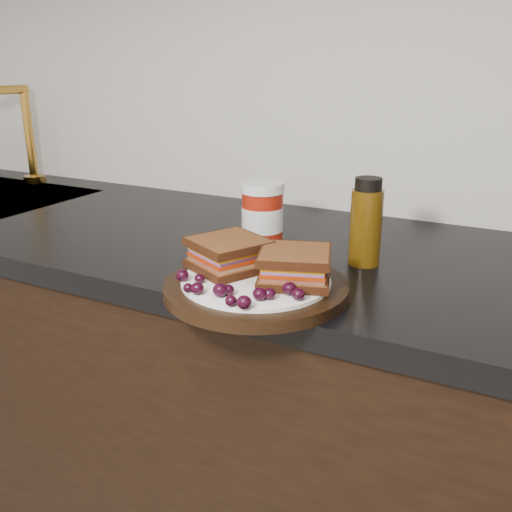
{
  "coord_description": "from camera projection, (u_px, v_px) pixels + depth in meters",
  "views": [
    {
      "loc": [
        0.27,
        0.75,
        1.24
      ],
      "look_at": [
        -0.1,
        1.46,
        0.96
      ],
      "focal_mm": 40.0,
      "sensor_mm": 36.0,
      "label": 1
    }
  ],
  "objects": [
    {
      "name": "grape_2",
      "position": [
        188.0,
        288.0,
        0.81
      ],
      "size": [
        0.01,
        0.01,
        0.01
      ],
      "primitive_type": "ellipsoid",
      "color": "black",
      "rests_on": "plate"
    },
    {
      "name": "grape_0",
      "position": [
        182.0,
        275.0,
        0.85
      ],
      "size": [
        0.02,
        0.02,
        0.02
      ],
      "primitive_type": "ellipsoid",
      "color": "black",
      "rests_on": "plate"
    },
    {
      "name": "grape_8",
      "position": [
        260.0,
        294.0,
        0.78
      ],
      "size": [
        0.02,
        0.02,
        0.02
      ],
      "primitive_type": "ellipsoid",
      "color": "black",
      "rests_on": "plate"
    },
    {
      "name": "grape_4",
      "position": [
        220.0,
        290.0,
        0.79
      ],
      "size": [
        0.02,
        0.02,
        0.02
      ],
      "primitive_type": "ellipsoid",
      "color": "black",
      "rests_on": "plate"
    },
    {
      "name": "base_cabinets",
      "position": [
        351.0,
        473.0,
        1.17
      ],
      "size": [
        3.96,
        0.58,
        0.86
      ],
      "primitive_type": "cube",
      "color": "black",
      "rests_on": "ground_plane"
    },
    {
      "name": "grape_21",
      "position": [
        241.0,
        267.0,
        0.89
      ],
      "size": [
        0.02,
        0.02,
        0.01
      ],
      "primitive_type": "ellipsoid",
      "color": "black",
      "rests_on": "plate"
    },
    {
      "name": "grape_19",
      "position": [
        218.0,
        261.0,
        0.9
      ],
      "size": [
        0.02,
        0.02,
        0.02
      ],
      "primitive_type": "ellipsoid",
      "color": "black",
      "rests_on": "plate"
    },
    {
      "name": "faucet",
      "position": [
        29.0,
        133.0,
        1.6
      ],
      "size": [
        0.06,
        0.22,
        0.28
      ],
      "primitive_type": null,
      "color": "#B4812D",
      "rests_on": "countertop"
    },
    {
      "name": "grape_6",
      "position": [
        231.0,
        301.0,
        0.76
      ],
      "size": [
        0.02,
        0.02,
        0.02
      ],
      "primitive_type": "ellipsoid",
      "color": "black",
      "rests_on": "plate"
    },
    {
      "name": "grape_5",
      "position": [
        228.0,
        290.0,
        0.8
      ],
      "size": [
        0.02,
        0.02,
        0.02
      ],
      "primitive_type": "ellipsoid",
      "color": "black",
      "rests_on": "plate"
    },
    {
      "name": "grape_18",
      "position": [
        211.0,
        259.0,
        0.92
      ],
      "size": [
        0.02,
        0.02,
        0.02
      ],
      "primitive_type": "ellipsoid",
      "color": "black",
      "rests_on": "plate"
    },
    {
      "name": "grape_1",
      "position": [
        200.0,
        279.0,
        0.84
      ],
      "size": [
        0.02,
        0.02,
        0.01
      ],
      "primitive_type": "ellipsoid",
      "color": "black",
      "rests_on": "plate"
    },
    {
      "name": "countertop",
      "position": [
        365.0,
        268.0,
        1.03
      ],
      "size": [
        3.98,
        0.6,
        0.04
      ],
      "primitive_type": "cube",
      "color": "black",
      "rests_on": "base_cabinets"
    },
    {
      "name": "grape_9",
      "position": [
        269.0,
        294.0,
        0.78
      ],
      "size": [
        0.02,
        0.02,
        0.02
      ],
      "primitive_type": "ellipsoid",
      "color": "black",
      "rests_on": "plate"
    },
    {
      "name": "oil_bottle",
      "position": [
        366.0,
        222.0,
        0.97
      ],
      "size": [
        0.07,
        0.07,
        0.15
      ],
      "primitive_type": "cylinder",
      "rotation": [
        0.0,
        0.0,
        0.33
      ],
      "color": "#472D07",
      "rests_on": "countertop"
    },
    {
      "name": "grape_16",
      "position": [
        238.0,
        256.0,
        0.93
      ],
      "size": [
        0.02,
        0.02,
        0.02
      ],
      "primitive_type": "ellipsoid",
      "color": "black",
      "rests_on": "plate"
    },
    {
      "name": "grape_22",
      "position": [
        226.0,
        266.0,
        0.89
      ],
      "size": [
        0.02,
        0.02,
        0.01
      ],
      "primitive_type": "ellipsoid",
      "color": "black",
      "rests_on": "plate"
    },
    {
      "name": "plate",
      "position": [
        256.0,
        288.0,
        0.86
      ],
      "size": [
        0.28,
        0.28,
        0.02
      ],
      "primitive_type": "cylinder",
      "color": "black",
      "rests_on": "countertop"
    },
    {
      "name": "grape_7",
      "position": [
        244.0,
        302.0,
        0.75
      ],
      "size": [
        0.02,
        0.02,
        0.02
      ],
      "primitive_type": "ellipsoid",
      "color": "black",
      "rests_on": "plate"
    },
    {
      "name": "grape_10",
      "position": [
        298.0,
        294.0,
        0.78
      ],
      "size": [
        0.02,
        0.02,
        0.02
      ],
      "primitive_type": "ellipsoid",
      "color": "black",
      "rests_on": "plate"
    },
    {
      "name": "grape_15",
      "position": [
        294.0,
        274.0,
        0.85
      ],
      "size": [
        0.02,
        0.02,
        0.02
      ],
      "primitive_type": "ellipsoid",
      "color": "black",
      "rests_on": "plate"
    },
    {
      "name": "grape_23",
      "position": [
        206.0,
        261.0,
        0.9
      ],
      "size": [
        0.02,
        0.02,
        0.02
      ],
      "primitive_type": "ellipsoid",
      "color": "black",
      "rests_on": "plate"
    },
    {
      "name": "grape_12",
      "position": [
        303.0,
        286.0,
        0.81
      ],
      "size": [
        0.02,
        0.02,
        0.02
      ],
      "primitive_type": "ellipsoid",
      "color": "black",
      "rests_on": "plate"
    },
    {
      "name": "sandwich_right",
      "position": [
        295.0,
        266.0,
        0.84
      ],
      "size": [
        0.13,
        0.13,
        0.05
      ],
      "primitive_type": null,
      "rotation": [
        0.0,
        0.0,
        0.34
      ],
      "color": "brown",
      "rests_on": "plate"
    },
    {
      "name": "condiment_jar",
      "position": [
        262.0,
        214.0,
        1.08
      ],
      "size": [
        0.1,
        0.1,
        0.12
      ],
      "primitive_type": "cylinder",
      "rotation": [
        0.0,
        0.0,
        -0.27
      ],
      "color": "maroon",
      "rests_on": "countertop"
    },
    {
      "name": "grape_20",
      "position": [
        219.0,
        274.0,
        0.86
      ],
      "size": [
        0.02,
        0.02,
        0.01
      ],
      "primitive_type": "ellipsoid",
      "color": "black",
      "rests_on": "plate"
    },
    {
      "name": "grape_11",
      "position": [
        289.0,
        288.0,
        0.8
      ],
      "size": [
        0.02,
        0.02,
        0.02
      ],
      "primitive_type": "ellipsoid",
      "color": "black",
      "rests_on": "plate"
    },
    {
      "name": "grape_14",
      "position": [
        308.0,
        273.0,
        0.86
      ],
      "size": [
        0.02,
        0.02,
        0.02
      ],
      "primitive_type": "ellipsoid",
      "color": "black",
      "rests_on": "plate"
    },
    {
      "name": "grape_13",
      "position": [
        323.0,
        277.0,
        0.84
      ],
      "size": [
        0.02,
        0.02,
        0.02
      ],
      "primitive_type": "ellipsoid",
      "color": "black",
      "rests_on": "plate"
    },
    {
      "name": "grape_17",
      "position": [
        233.0,
        262.0,
        0.91
      ],
      "size": [
        0.02,
        0.02,
        0.02
      ],
      "primitive_type": "ellipsoid",
      "color": "black",
      "rests_on": "plate"
    },
    {
      "name": "sandwich_left",
      "position": [
        229.0,
        254.0,
        0.89
      ],
      "size": [
        0.14,
        0.14,
        0.05
      ],
      "primitive_type": null,
      "rotation": [
        0.0,
        0.0,
        -0.46
      ],
      "color": "brown",
      "rests_on": "plate"
    },
    {
      "name": "grape_3",
      "position": [
        197.0,
        288.0,
        0.8
      ],
      "size": [
        0.02,
        0.02,
        0.02
      ],
      "primitive_type": "ellipsoid",
      "color": "black",
      "rests_on": "plate"
    }
  ]
}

